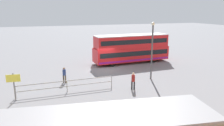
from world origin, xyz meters
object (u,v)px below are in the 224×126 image
object	(u,v)px
double_decker_bus	(131,49)
street_lamp	(152,46)
pedestrian_near_railing	(64,74)
pedestrian_crossing	(133,80)
info_sign	(14,82)

from	to	relation	value
double_decker_bus	street_lamp	size ratio (longest dim) A/B	1.77
pedestrian_near_railing	double_decker_bus	bearing A→B (deg)	-150.54
pedestrian_near_railing	pedestrian_crossing	size ratio (longest dim) A/B	0.97
pedestrian_crossing	street_lamp	bearing A→B (deg)	-144.01
street_lamp	pedestrian_crossing	bearing A→B (deg)	35.99
pedestrian_near_railing	info_sign	size ratio (longest dim) A/B	0.68
pedestrian_near_railing	street_lamp	bearing A→B (deg)	168.13
pedestrian_near_railing	street_lamp	size ratio (longest dim) A/B	0.26
pedestrian_crossing	info_sign	bearing A→B (deg)	-4.77
pedestrian_near_railing	pedestrian_crossing	xyz separation A→B (m)	(-5.67, 4.15, 0.03)
street_lamp	pedestrian_near_railing	bearing A→B (deg)	-11.87
double_decker_bus	info_sign	bearing A→B (deg)	31.99
double_decker_bus	pedestrian_near_railing	xyz separation A→B (m)	(9.95, 5.62, -1.08)
double_decker_bus	street_lamp	bearing A→B (deg)	81.54
pedestrian_near_railing	pedestrian_crossing	distance (m)	7.03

